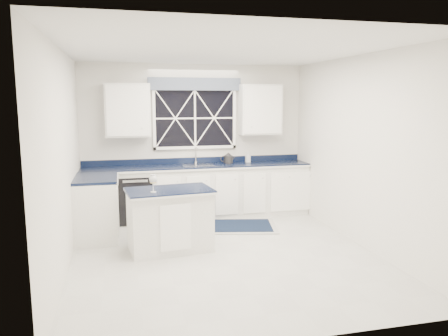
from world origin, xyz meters
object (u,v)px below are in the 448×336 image
object	(u,v)px
faucet	(196,155)
wine_glass	(153,180)
dishwasher	(135,198)
kettle	(228,158)
island	(170,219)
soap_bottle	(248,157)

from	to	relation	value
faucet	wine_glass	size ratio (longest dim) A/B	1.25
dishwasher	kettle	xyz separation A→B (m)	(1.68, 0.11, 0.62)
dishwasher	faucet	xyz separation A→B (m)	(1.10, 0.19, 0.69)
kettle	dishwasher	bearing A→B (deg)	-170.49
dishwasher	kettle	bearing A→B (deg)	3.78
kettle	wine_glass	size ratio (longest dim) A/B	1.15
faucet	island	size ratio (longest dim) A/B	0.25
island	soap_bottle	distance (m)	2.47
island	kettle	bearing A→B (deg)	47.02
island	dishwasher	bearing A→B (deg)	97.94
kettle	soap_bottle	bearing A→B (deg)	10.46
island	kettle	size ratio (longest dim) A/B	4.44
faucet	wine_glass	world-z (taller)	faucet
wine_glass	island	bearing A→B (deg)	33.12
faucet	soap_bottle	xyz separation A→B (m)	(0.96, -0.05, -0.07)
island	soap_bottle	xyz separation A→B (m)	(1.64, 1.74, 0.60)
faucet	kettle	xyz separation A→B (m)	(0.58, -0.08, -0.07)
soap_bottle	kettle	bearing A→B (deg)	-175.27
kettle	island	bearing A→B (deg)	-120.68
island	wine_glass	size ratio (longest dim) A/B	5.09
dishwasher	soap_bottle	bearing A→B (deg)	3.96
wine_glass	faucet	bearing A→B (deg)	64.82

